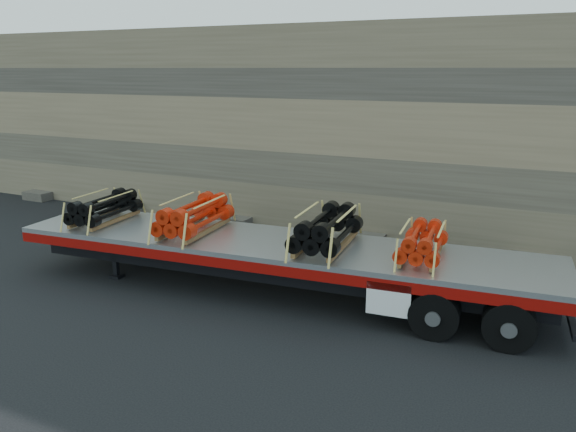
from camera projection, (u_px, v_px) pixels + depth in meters
name	position (u px, v px, depth m)	size (l,w,h in m)	color
ground	(240.00, 282.00, 15.10)	(120.00, 120.00, 0.00)	black
rock_wall	(331.00, 129.00, 19.87)	(44.00, 3.00, 7.00)	#7A6B54
trailer	(274.00, 267.00, 14.28)	(13.77, 2.65, 1.38)	#B8BBC1
bundle_front	(104.00, 209.00, 15.78)	(1.06, 2.13, 0.75)	black
bundle_midfront	(194.00, 217.00, 14.78)	(1.18, 2.36, 0.84)	red
bundle_midrear	(327.00, 230.00, 13.52)	(1.22, 2.43, 0.86)	black
bundle_rear	(422.00, 243.00, 12.76)	(0.98, 1.95, 0.69)	red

